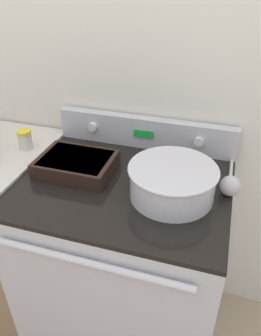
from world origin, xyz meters
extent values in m
cube|color=silver|center=(0.00, 0.70, 1.25)|extent=(8.00, 0.05, 2.50)
cube|color=#BCBCC1|center=(0.00, 0.33, 0.45)|extent=(0.82, 0.67, 0.90)
cube|color=black|center=(0.00, 0.33, 0.91)|extent=(0.82, 0.67, 0.02)
cylinder|color=silver|center=(0.00, -0.02, 0.84)|extent=(0.67, 0.02, 0.02)
cube|color=#BCBCC1|center=(0.00, 0.64, 0.99)|extent=(0.82, 0.05, 0.14)
cylinder|color=white|center=(-0.25, 0.61, 1.00)|extent=(0.04, 0.02, 0.04)
cylinder|color=white|center=(0.25, 0.61, 1.00)|extent=(0.04, 0.02, 0.04)
cube|color=green|center=(0.00, 0.61, 1.00)|extent=(0.09, 0.01, 0.03)
cylinder|color=silver|center=(0.19, 0.30, 0.98)|extent=(0.30, 0.30, 0.12)
torus|color=silver|center=(0.19, 0.30, 1.04)|extent=(0.32, 0.32, 0.01)
cylinder|color=beige|center=(0.19, 0.30, 1.02)|extent=(0.28, 0.28, 0.02)
cube|color=black|center=(-0.21, 0.35, 0.95)|extent=(0.30, 0.23, 0.07)
cube|color=tan|center=(-0.21, 0.35, 0.97)|extent=(0.26, 0.20, 0.04)
cylinder|color=#B7B7B7|center=(0.39, 0.50, 0.93)|extent=(0.01, 0.24, 0.01)
sphere|color=#B7B7B7|center=(0.39, 0.38, 0.96)|extent=(0.08, 0.08, 0.08)
cylinder|color=beige|center=(-0.50, 0.44, 0.97)|extent=(0.06, 0.06, 0.08)
cylinder|color=yellow|center=(-0.50, 0.44, 1.01)|extent=(0.06, 0.06, 0.01)
camera|label=1|loc=(0.33, -0.66, 1.65)|focal=35.00mm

